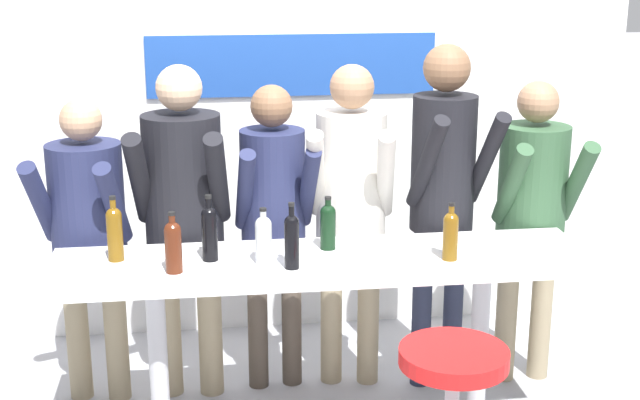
% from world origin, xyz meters
% --- Properties ---
extents(back_wall, '(4.11, 0.12, 2.43)m').
position_xyz_m(back_wall, '(0.00, 1.40, 1.22)').
color(back_wall, white).
rests_on(back_wall, ground_plane).
extents(tasting_table, '(2.51, 0.57, 0.94)m').
position_xyz_m(tasting_table, '(-0.00, 0.00, 0.79)').
color(tasting_table, white).
rests_on(tasting_table, ground_plane).
extents(person_far_left, '(0.51, 0.59, 1.61)m').
position_xyz_m(person_far_left, '(-1.13, 0.53, 0.99)').
color(person_far_left, gray).
rests_on(person_far_left, ground_plane).
extents(person_left, '(0.51, 0.61, 1.77)m').
position_xyz_m(person_left, '(-0.64, 0.52, 1.09)').
color(person_left, gray).
rests_on(person_left, ground_plane).
extents(person_center_left, '(0.42, 0.53, 1.66)m').
position_xyz_m(person_center_left, '(-0.18, 0.56, 1.03)').
color(person_center_left, '#473D33').
rests_on(person_center_left, ground_plane).
extents(person_center, '(0.50, 0.61, 1.76)m').
position_xyz_m(person_center, '(0.22, 0.54, 1.09)').
color(person_center, gray).
rests_on(person_center, ground_plane).
extents(person_center_right, '(0.45, 0.59, 1.86)m').
position_xyz_m(person_center_right, '(0.70, 0.47, 1.17)').
color(person_center_right, '#23283D').
rests_on(person_center_right, ground_plane).
extents(person_right, '(0.43, 0.53, 1.67)m').
position_xyz_m(person_right, '(1.18, 0.46, 1.03)').
color(person_right, gray).
rests_on(person_right, ground_plane).
extents(wine_bottle_0, '(0.08, 0.08, 0.28)m').
position_xyz_m(wine_bottle_0, '(-0.68, -0.12, 1.07)').
color(wine_bottle_0, '#4C1E0F').
rests_on(wine_bottle_0, tasting_table).
extents(wine_bottle_1, '(0.07, 0.07, 0.31)m').
position_xyz_m(wine_bottle_1, '(-0.16, -0.14, 1.07)').
color(wine_bottle_1, black).
rests_on(wine_bottle_1, tasting_table).
extents(wine_bottle_2, '(0.07, 0.07, 0.31)m').
position_xyz_m(wine_bottle_2, '(-0.95, 0.07, 1.08)').
color(wine_bottle_2, brown).
rests_on(wine_bottle_2, tasting_table).
extents(wine_bottle_3, '(0.07, 0.07, 0.31)m').
position_xyz_m(wine_bottle_3, '(-0.52, 0.02, 1.08)').
color(wine_bottle_3, black).
rests_on(wine_bottle_3, tasting_table).
extents(wine_bottle_4, '(0.07, 0.07, 0.27)m').
position_xyz_m(wine_bottle_4, '(0.58, -0.12, 1.06)').
color(wine_bottle_4, brown).
rests_on(wine_bottle_4, tasting_table).
extents(wine_bottle_5, '(0.07, 0.07, 0.26)m').
position_xyz_m(wine_bottle_5, '(0.04, 0.11, 1.06)').
color(wine_bottle_5, black).
rests_on(wine_bottle_5, tasting_table).
extents(wine_bottle_6, '(0.08, 0.08, 0.26)m').
position_xyz_m(wine_bottle_6, '(-0.28, -0.06, 1.06)').
color(wine_bottle_6, '#B7BCC1').
rests_on(wine_bottle_6, tasting_table).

